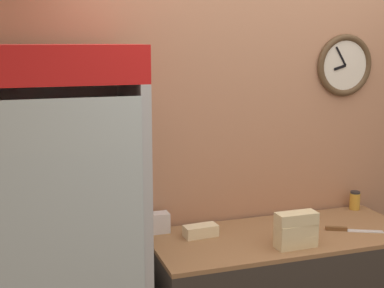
{
  "coord_description": "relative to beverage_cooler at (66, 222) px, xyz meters",
  "views": [
    {
      "loc": [
        -1.48,
        -1.83,
        2.05
      ],
      "look_at": [
        -0.59,
        0.85,
        1.5
      ],
      "focal_mm": 50.0,
      "sensor_mm": 36.0,
      "label": 1
    }
  ],
  "objects": [
    {
      "name": "sandwich_stack_top",
      "position": [
        1.23,
        -0.26,
        -0.03
      ],
      "size": [
        0.23,
        0.1,
        0.07
      ],
      "color": "beige",
      "rests_on": "sandwich_stack_middle"
    },
    {
      "name": "sandwich_stack_middle",
      "position": [
        1.23,
        -0.26,
        -0.1
      ],
      "size": [
        0.24,
        0.11,
        0.07
      ],
      "color": "beige",
      "rests_on": "sandwich_stack_bottom"
    },
    {
      "name": "napkin_dispenser",
      "position": [
        0.57,
        0.22,
        -0.14
      ],
      "size": [
        0.11,
        0.09,
        0.12
      ],
      "color": "silver",
      "rests_on": "prep_counter"
    },
    {
      "name": "wall_back",
      "position": [
        1.27,
        0.34,
        0.25
      ],
      "size": [
        5.2,
        0.1,
        2.7
      ],
      "color": "#AD7A5B",
      "rests_on": "ground_plane"
    },
    {
      "name": "beverage_cooler",
      "position": [
        0.0,
        0.0,
        0.0
      ],
      "size": [
        0.77,
        0.67,
        2.03
      ],
      "color": "#B2B7BC",
      "rests_on": "ground_plane"
    },
    {
      "name": "sandwich_flat_left",
      "position": [
        0.78,
        0.07,
        -0.16
      ],
      "size": [
        0.21,
        0.11,
        0.07
      ],
      "color": "beige",
      "rests_on": "prep_counter"
    },
    {
      "name": "chefs_knife",
      "position": [
        1.65,
        -0.12,
        -0.19
      ],
      "size": [
        0.33,
        0.18,
        0.02
      ],
      "color": "silver",
      "rests_on": "prep_counter"
    },
    {
      "name": "condiment_jar",
      "position": [
        1.96,
        0.22,
        -0.14
      ],
      "size": [
        0.07,
        0.07,
        0.13
      ],
      "color": "gold",
      "rests_on": "prep_counter"
    },
    {
      "name": "sandwich_stack_bottom",
      "position": [
        1.23,
        -0.26,
        -0.16
      ],
      "size": [
        0.24,
        0.1,
        0.07
      ],
      "color": "beige",
      "rests_on": "prep_counter"
    }
  ]
}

